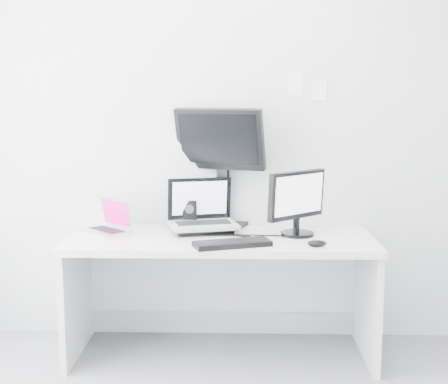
{
  "coord_description": "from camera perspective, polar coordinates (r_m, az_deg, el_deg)",
  "views": [
    {
      "loc": [
        0.12,
        -2.33,
        1.54
      ],
      "look_at": [
        0.02,
        1.23,
        1.0
      ],
      "focal_mm": 50.09,
      "sensor_mm": 36.0,
      "label": 1
    }
  ],
  "objects": [
    {
      "name": "rear_monitor",
      "position": [
        3.9,
        -0.27,
        2.36
      ],
      "size": [
        0.6,
        0.38,
        0.77
      ],
      "primitive_type": "cube",
      "rotation": [
        0.0,
        0.0,
        -0.34
      ],
      "color": "black",
      "rests_on": "desk"
    },
    {
      "name": "keyboard",
      "position": [
        3.45,
        0.76,
        -4.74
      ],
      "size": [
        0.45,
        0.28,
        0.03
      ],
      "primitive_type": "cube",
      "rotation": [
        0.0,
        0.0,
        0.33
      ],
      "color": "black",
      "rests_on": "desk"
    },
    {
      "name": "dell_laptop",
      "position": [
        3.77,
        -1.88,
        -1.23
      ],
      "size": [
        0.46,
        0.4,
        0.33
      ],
      "primitive_type": "cube",
      "rotation": [
        0.0,
        0.0,
        0.26
      ],
      "color": "#A4A7AB",
      "rests_on": "desk"
    },
    {
      "name": "desk",
      "position": [
        3.77,
        -0.3,
        -9.54
      ],
      "size": [
        1.8,
        0.7,
        0.73
      ],
      "primitive_type": "cube",
      "color": "silver",
      "rests_on": "ground"
    },
    {
      "name": "wall_note_0",
      "position": [
        3.94,
        6.51,
        9.74
      ],
      "size": [
        0.1,
        0.0,
        0.14
      ],
      "primitive_type": "cube",
      "color": "white",
      "rests_on": "back_wall"
    },
    {
      "name": "wall_note_1",
      "position": [
        3.95,
        8.69,
        9.11
      ],
      "size": [
        0.09,
        0.0,
        0.13
      ],
      "primitive_type": "cube",
      "color": "white",
      "rests_on": "back_wall"
    },
    {
      "name": "back_wall",
      "position": [
        3.94,
        -0.15,
        5.86
      ],
      "size": [
        3.6,
        0.0,
        3.6
      ],
      "primitive_type": "plane",
      "rotation": [
        1.57,
        0.0,
        0.0
      ],
      "color": "silver",
      "rests_on": "ground"
    },
    {
      "name": "macbook",
      "position": [
        3.82,
        -10.86,
        -2.1
      ],
      "size": [
        0.36,
        0.36,
        0.22
      ],
      "primitive_type": "cube",
      "rotation": [
        0.0,
        0.0,
        -0.76
      ],
      "color": "silver",
      "rests_on": "desk"
    },
    {
      "name": "speaker",
      "position": [
        3.93,
        -3.11,
        -1.97
      ],
      "size": [
        0.11,
        0.11,
        0.18
      ],
      "primitive_type": "cube",
      "rotation": [
        0.0,
        0.0,
        0.25
      ],
      "color": "black",
      "rests_on": "desk"
    },
    {
      "name": "mouse",
      "position": [
        3.48,
        8.48,
        -4.65
      ],
      "size": [
        0.12,
        0.08,
        0.04
      ],
      "primitive_type": "ellipsoid",
      "rotation": [
        0.0,
        0.0,
        0.12
      ],
      "color": "black",
      "rests_on": "desk"
    },
    {
      "name": "samsung_monitor",
      "position": [
        3.7,
        6.75,
        -0.94
      ],
      "size": [
        0.46,
        0.44,
        0.4
      ],
      "primitive_type": "cube",
      "rotation": [
        0.0,
        0.0,
        0.73
      ],
      "color": "black",
      "rests_on": "desk"
    }
  ]
}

